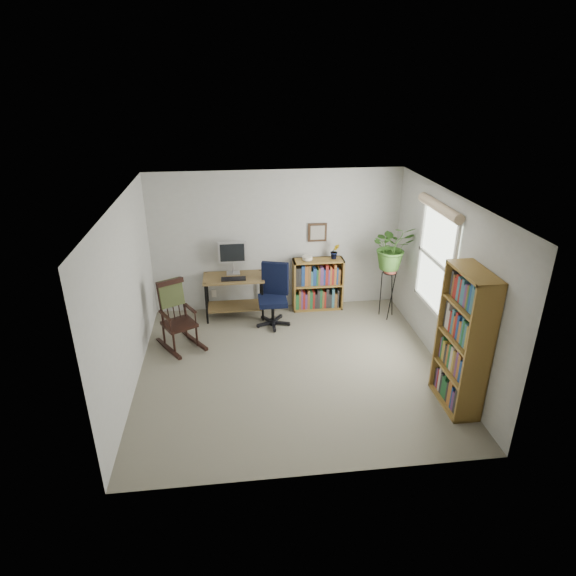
{
  "coord_description": "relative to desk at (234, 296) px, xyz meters",
  "views": [
    {
      "loc": [
        -0.73,
        -5.68,
        3.78
      ],
      "look_at": [
        0.0,
        0.4,
        1.05
      ],
      "focal_mm": 30.0,
      "sensor_mm": 36.0,
      "label": 1
    }
  ],
  "objects": [
    {
      "name": "window",
      "position": [
        2.81,
        -1.4,
        1.04
      ],
      "size": [
        0.12,
        1.2,
        1.5
      ],
      "primitive_type": null,
      "color": "silver",
      "rests_on": "wall_right"
    },
    {
      "name": "floor",
      "position": [
        0.75,
        -1.7,
        -0.36
      ],
      "size": [
        4.2,
        4.0,
        0.0
      ],
      "primitive_type": "cube",
      "color": "gray",
      "rests_on": "ground"
    },
    {
      "name": "tall_bookshelf",
      "position": [
        2.67,
        -2.73,
        0.54
      ],
      "size": [
        0.34,
        0.78,
        1.79
      ],
      "primitive_type": null,
      "color": "olive",
      "rests_on": "floor"
    },
    {
      "name": "wall_right",
      "position": [
        2.85,
        -1.7,
        0.84
      ],
      "size": [
        0.0,
        4.0,
        2.4
      ],
      "primitive_type": "cube",
      "color": "#B5B6B1",
      "rests_on": "ground"
    },
    {
      "name": "office_chair",
      "position": [
        0.61,
        -0.4,
        0.16
      ],
      "size": [
        0.71,
        0.71,
        1.03
      ],
      "primitive_type": null,
      "rotation": [
        0.0,
        0.0,
        -0.3
      ],
      "color": "black",
      "rests_on": "floor"
    },
    {
      "name": "rocking_chair",
      "position": [
        -0.83,
        -0.93,
        0.17
      ],
      "size": [
        0.92,
        1.06,
        1.05
      ],
      "primitive_type": null,
      "rotation": [
        0.0,
        0.0,
        0.51
      ],
      "color": "black",
      "rests_on": "floor"
    },
    {
      "name": "wall_front",
      "position": [
        0.75,
        -3.7,
        0.84
      ],
      "size": [
        4.2,
        0.0,
        2.4
      ],
      "primitive_type": "cube",
      "color": "#B5B6B1",
      "rests_on": "ground"
    },
    {
      "name": "framed_picture",
      "position": [
        1.44,
        0.27,
        0.98
      ],
      "size": [
        0.32,
        0.04,
        0.32
      ],
      "primitive_type": null,
      "color": "black",
      "rests_on": "wall_back"
    },
    {
      "name": "wall_left",
      "position": [
        -1.35,
        -1.7,
        0.84
      ],
      "size": [
        0.0,
        4.0,
        2.4
      ],
      "primitive_type": "cube",
      "color": "#B5B6B1",
      "rests_on": "ground"
    },
    {
      "name": "plant_stand",
      "position": [
        2.55,
        -0.34,
        0.11
      ],
      "size": [
        0.3,
        0.3,
        0.95
      ],
      "primitive_type": null,
      "rotation": [
        0.0,
        0.0,
        0.15
      ],
      "color": "black",
      "rests_on": "floor"
    },
    {
      "name": "wall_back",
      "position": [
        0.75,
        0.3,
        0.84
      ],
      "size": [
        4.2,
        0.0,
        2.4
      ],
      "primitive_type": "cube",
      "color": "#B5B6B1",
      "rests_on": "ground"
    },
    {
      "name": "keyboard",
      "position": [
        0.0,
        -0.12,
        0.37
      ],
      "size": [
        0.4,
        0.15,
        0.02
      ],
      "primitive_type": "cube",
      "color": "black",
      "rests_on": "desk"
    },
    {
      "name": "low_bookshelf",
      "position": [
        1.44,
        0.12,
        0.1
      ],
      "size": [
        0.86,
        0.29,
        0.91
      ],
      "primitive_type": null,
      "color": "olive",
      "rests_on": "floor"
    },
    {
      "name": "monitor",
      "position": [
        0.0,
        0.14,
        0.64
      ],
      "size": [
        0.46,
        0.16,
        0.56
      ],
      "primitive_type": null,
      "color": "#BAB9BE",
      "rests_on": "desk"
    },
    {
      "name": "spider_plant",
      "position": [
        2.55,
        -0.34,
        1.25
      ],
      "size": [
        1.69,
        1.87,
        1.46
      ],
      "primitive_type": "imported",
      "color": "#356222",
      "rests_on": "plant_stand"
    },
    {
      "name": "ceiling",
      "position": [
        0.75,
        -1.7,
        2.04
      ],
      "size": [
        4.2,
        4.0,
        0.0
      ],
      "primitive_type": "cube",
      "color": "silver",
      "rests_on": "ground"
    },
    {
      "name": "potted_plant_small",
      "position": [
        1.72,
        0.13,
        0.61
      ],
      "size": [
        0.13,
        0.24,
        0.11
      ],
      "primitive_type": "imported",
      "color": "#356222",
      "rests_on": "low_bookshelf"
    },
    {
      "name": "desk",
      "position": [
        0.0,
        0.0,
        0.0
      ],
      "size": [
        1.0,
        0.55,
        0.72
      ],
      "primitive_type": null,
      "color": "brown",
      "rests_on": "floor"
    }
  ]
}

